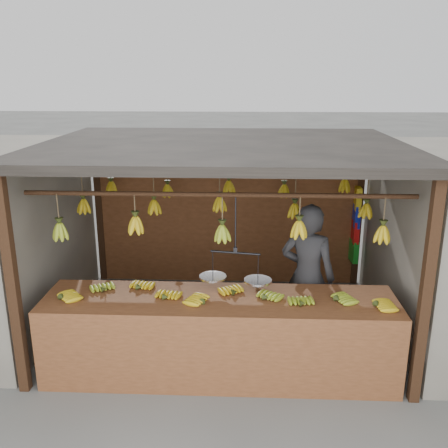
{
  "coord_description": "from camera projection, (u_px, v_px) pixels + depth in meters",
  "views": [
    {
      "loc": [
        0.28,
        -5.92,
        3.16
      ],
      "look_at": [
        0.0,
        0.3,
        1.3
      ],
      "focal_mm": 40.0,
      "sensor_mm": 36.0,
      "label": 1
    }
  ],
  "objects": [
    {
      "name": "bag_bundles",
      "position": [
        356.0,
        224.0,
        7.5
      ],
      "size": [
        0.08,
        0.26,
        1.16
      ],
      "color": "yellow",
      "rests_on": "ground"
    },
    {
      "name": "stall",
      "position": [
        224.0,
        173.0,
        6.33
      ],
      "size": [
        4.3,
        3.3,
        2.4
      ],
      "color": "black",
      "rests_on": "ground"
    },
    {
      "name": "balance_scale",
      "position": [
        235.0,
        275.0,
        5.3
      ],
      "size": [
        0.77,
        0.36,
        0.93
      ],
      "color": "black",
      "rests_on": "ground"
    },
    {
      "name": "counter",
      "position": [
        219.0,
        320.0,
        5.2
      ],
      "size": [
        3.75,
        0.85,
        0.96
      ],
      "color": "brown",
      "rests_on": "ground"
    },
    {
      "name": "hanging_bananas",
      "position": [
        223.0,
        207.0,
        6.12
      ],
      "size": [
        3.64,
        2.24,
        0.39
      ],
      "color": "#92A523",
      "rests_on": "ground"
    },
    {
      "name": "ground",
      "position": [
        223.0,
        325.0,
        6.58
      ],
      "size": [
        80.0,
        80.0,
        0.0
      ],
      "primitive_type": "plane",
      "color": "#5B5B57"
    },
    {
      "name": "vendor",
      "position": [
        307.0,
        277.0,
        5.86
      ],
      "size": [
        0.76,
        0.63,
        1.77
      ],
      "primitive_type": "imported",
      "rotation": [
        0.0,
        0.0,
        2.78
      ],
      "color": "#262628",
      "rests_on": "ground"
    }
  ]
}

